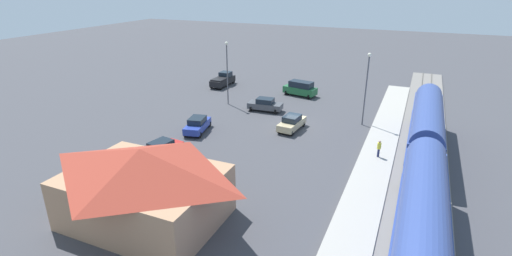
{
  "coord_description": "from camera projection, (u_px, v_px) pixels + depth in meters",
  "views": [
    {
      "loc": [
        -12.59,
        40.12,
        16.35
      ],
      "look_at": [
        3.04,
        4.53,
        1.0
      ],
      "focal_mm": 26.54,
      "sensor_mm": 36.0,
      "label": 1
    }
  ],
  "objects": [
    {
      "name": "sedan_red",
      "position": [
        161.0,
        149.0,
        36.83
      ],
      "size": [
        2.54,
        4.74,
        1.74
      ],
      "color": "red",
      "rests_on": "ground"
    },
    {
      "name": "platform",
      "position": [
        382.0,
        139.0,
        41.08
      ],
      "size": [
        3.2,
        46.0,
        0.3
      ],
      "color": "#A8A399",
      "rests_on": "ground"
    },
    {
      "name": "sedan_charcoal",
      "position": [
        265.0,
        105.0,
        49.99
      ],
      "size": [
        4.62,
        2.53,
        1.74
      ],
      "color": "#47494F",
      "rests_on": "ground"
    },
    {
      "name": "station_building",
      "position": [
        144.0,
        184.0,
        26.57
      ],
      "size": [
        11.37,
        8.49,
        5.64
      ],
      "color": "tan",
      "rests_on": "ground"
    },
    {
      "name": "ground_plane",
      "position": [
        295.0,
        127.0,
        44.88
      ],
      "size": [
        200.0,
        200.0,
        0.0
      ],
      "primitive_type": "plane",
      "color": "#424247"
    },
    {
      "name": "pedestrian_on_platform",
      "position": [
        379.0,
        147.0,
        36.28
      ],
      "size": [
        0.36,
        0.36,
        1.71
      ],
      "color": "#23284C",
      "rests_on": "platform"
    },
    {
      "name": "sedan_blue",
      "position": [
        197.0,
        125.0,
        43.12
      ],
      "size": [
        2.72,
        4.78,
        1.74
      ],
      "color": "#283D9E",
      "rests_on": "ground"
    },
    {
      "name": "light_pole_near_platform",
      "position": [
        367.0,
        81.0,
        43.57
      ],
      "size": [
        0.44,
        0.44,
        8.64
      ],
      "color": "#515156",
      "rests_on": "ground"
    },
    {
      "name": "light_pole_lot_center",
      "position": [
        227.0,
        66.0,
        51.1
      ],
      "size": [
        0.44,
        0.44,
        8.65
      ],
      "color": "#515156",
      "rests_on": "ground"
    },
    {
      "name": "railway_track",
      "position": [
        422.0,
        146.0,
        39.61
      ],
      "size": [
        4.8,
        70.0,
        0.3
      ],
      "color": "slate",
      "rests_on": "ground"
    },
    {
      "name": "passenger_train",
      "position": [
        421.0,
        221.0,
        22.64
      ],
      "size": [
        2.93,
        50.59,
        4.98
      ],
      "color": "#33478C",
      "rests_on": "railway_track"
    },
    {
      "name": "pickup_black",
      "position": [
        223.0,
        80.0,
        61.74
      ],
      "size": [
        1.97,
        5.4,
        2.14
      ],
      "color": "black",
      "rests_on": "ground"
    },
    {
      "name": "sedan_tan",
      "position": [
        292.0,
        123.0,
        43.72
      ],
      "size": [
        2.26,
        4.66,
        1.74
      ],
      "color": "#C6B284",
      "rests_on": "ground"
    },
    {
      "name": "suv_green",
      "position": [
        300.0,
        88.0,
        56.45
      ],
      "size": [
        5.18,
        3.08,
        2.22
      ],
      "color": "#236638",
      "rests_on": "ground"
    }
  ]
}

